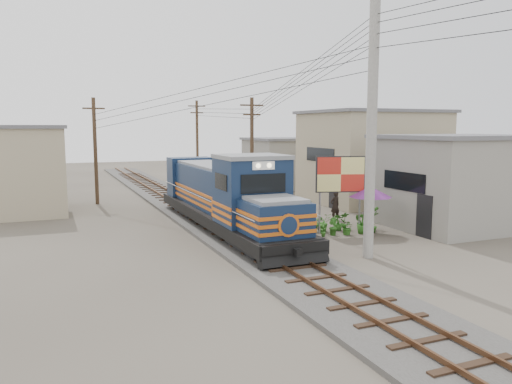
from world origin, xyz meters
name	(u,v)px	position (x,y,z in m)	size (l,w,h in m)	color
ground	(282,264)	(0.00, 0.00, 0.00)	(120.00, 120.00, 0.00)	#473F35
ballast	(204,217)	(0.00, 10.00, 0.08)	(3.60, 70.00, 0.16)	#595651
track	(204,214)	(0.00, 10.00, 0.26)	(1.15, 70.00, 0.12)	#51331E
locomotive	(225,197)	(0.00, 6.47, 1.67)	(2.80, 15.25, 3.78)	black
utility_pole_main	(372,129)	(3.50, -0.50, 5.00)	(0.40, 0.40, 10.00)	#9E9B93
wooden_pole_mid	(252,149)	(4.50, 14.00, 3.68)	(1.60, 0.24, 7.00)	#4C3826
wooden_pole_far	(197,140)	(4.80, 28.00, 3.93)	(1.60, 0.24, 7.50)	#4C3826
wooden_pole_left	(95,149)	(-5.00, 18.00, 3.68)	(1.60, 0.24, 7.00)	#4C3826
power_lines	(208,78)	(-0.14, 8.49, 7.56)	(9.65, 19.00, 3.30)	black
shophouse_front	(459,181)	(11.50, 3.00, 2.36)	(7.35, 6.30, 4.70)	gray
shophouse_mid	(371,156)	(12.50, 12.00, 3.11)	(8.40, 7.35, 6.20)	tan
shophouse_back	(287,162)	(11.00, 22.00, 2.11)	(6.30, 6.30, 4.20)	gray
shophouse_left	(10,170)	(-10.00, 16.00, 2.61)	(6.30, 6.30, 5.20)	tan
billboard	(340,176)	(5.00, 3.98, 2.75)	(2.33, 0.82, 3.71)	#99999E
market_umbrella	(370,192)	(6.24, 3.27, 2.00)	(2.56, 2.56, 2.27)	black
vendor	(335,206)	(6.45, 6.75, 0.82)	(0.60, 0.39, 1.64)	black
plant_nursery	(333,223)	(4.85, 4.30, 0.44)	(3.49, 3.20, 1.07)	#285D1A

